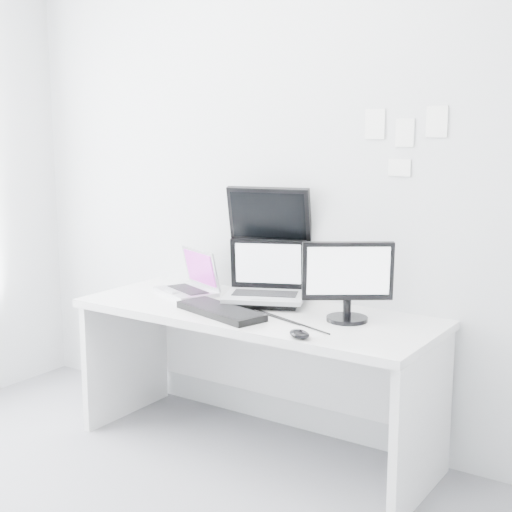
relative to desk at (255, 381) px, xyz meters
name	(u,v)px	position (x,y,z in m)	size (l,w,h in m)	color
back_wall	(293,178)	(0.00, 0.35, 0.99)	(3.60, 3.60, 0.00)	silver
desk	(255,381)	(0.00, 0.00, 0.00)	(1.80, 0.70, 0.73)	silver
macbook	(185,271)	(-0.49, 0.07, 0.49)	(0.33, 0.25, 0.25)	#B5B5BA
speaker	(261,279)	(-0.15, 0.28, 0.45)	(0.08, 0.08, 0.17)	black
dell_laptop	(265,273)	(-0.01, 0.10, 0.53)	(0.39, 0.30, 0.33)	#A3A4AA
rear_monitor	(270,240)	(-0.10, 0.29, 0.66)	(0.44, 0.16, 0.59)	black
samsung_monitor	(348,280)	(0.47, 0.06, 0.56)	(0.42, 0.19, 0.38)	black
keyboard	(221,311)	(-0.08, -0.17, 0.38)	(0.49, 0.17, 0.03)	black
mouse	(299,334)	(0.42, -0.30, 0.38)	(0.11, 0.07, 0.04)	black
wall_note_0	(375,124)	(0.45, 0.34, 1.26)	(0.10, 0.00, 0.14)	white
wall_note_1	(405,133)	(0.60, 0.34, 1.22)	(0.09, 0.00, 0.13)	white
wall_note_2	(437,122)	(0.75, 0.34, 1.26)	(0.10, 0.00, 0.14)	white
wall_note_3	(399,168)	(0.58, 0.34, 1.05)	(0.11, 0.00, 0.08)	white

